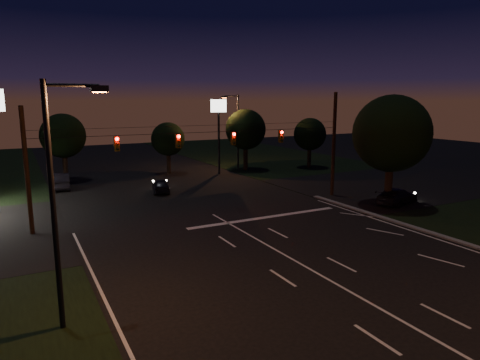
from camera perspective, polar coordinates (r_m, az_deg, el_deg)
ground at (r=20.47m, az=13.21°, el=-13.62°), size 140.00×140.00×0.00m
cross_street_right at (r=44.95m, az=19.16°, el=-0.66°), size 20.00×16.00×0.02m
center_line at (r=16.96m, az=27.44°, el=-19.95°), size 0.14×40.00×0.01m
stop_bar at (r=30.91m, az=3.40°, el=-5.00°), size 12.00×0.50×0.01m
utility_pole_right at (r=38.80m, az=12.12°, el=-2.01°), size 0.30×0.30×9.00m
utility_pole_left at (r=30.10m, az=-25.93°, el=-6.52°), size 0.28×0.28×8.00m
signal_span at (r=31.60m, az=-4.46°, el=5.47°), size 24.00×0.40×1.56m
pole_sign_right at (r=48.52m, az=-2.86°, el=8.13°), size 1.80×0.30×8.40m
street_light_left at (r=16.27m, az=-22.89°, el=-1.07°), size 2.20×0.35×9.00m
street_light_right_far at (r=51.79m, az=-0.53°, el=7.19°), size 2.20×0.35×9.00m
tree_right_near at (r=35.56m, az=19.40°, el=5.75°), size 6.00×6.00×8.76m
tree_far_b at (r=48.41m, az=-22.52°, el=5.40°), size 4.60×4.60×6.98m
tree_far_c at (r=49.72m, az=-9.60°, el=5.35°), size 3.80×3.80×5.86m
tree_far_d at (r=51.42m, az=0.70°, el=6.70°), size 4.80×4.80×7.30m
tree_far_e at (r=54.10m, az=9.24°, el=6.00°), size 4.00×4.00×6.18m
car_oncoming_a at (r=39.74m, az=-10.50°, el=-0.74°), size 2.31×3.90×1.24m
car_oncoming_b at (r=44.13m, az=-22.88°, el=-0.11°), size 1.89×4.66×1.50m
car_cross at (r=36.91m, az=20.20°, el=-2.03°), size 4.88×3.08×1.32m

